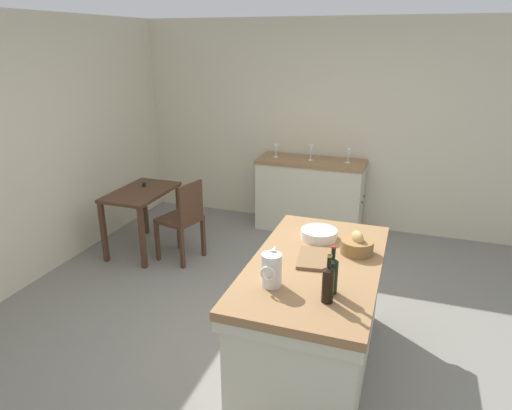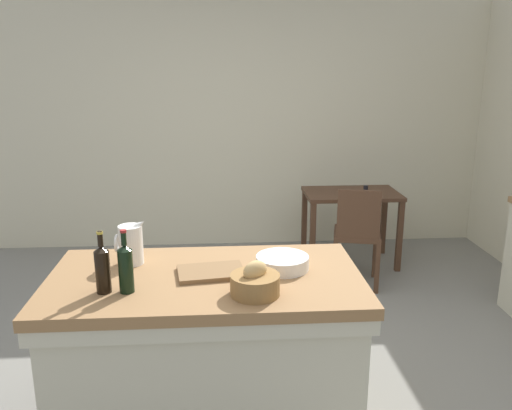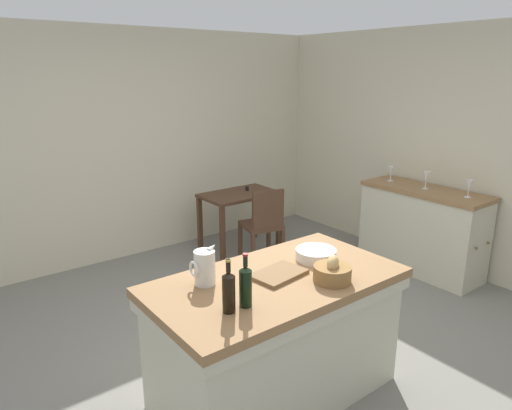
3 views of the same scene
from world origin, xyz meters
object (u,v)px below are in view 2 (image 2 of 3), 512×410
object	(u,v)px
pitcher	(131,244)
bread_basket	(255,283)
cutting_board	(211,272)
wine_bottle_dark	(126,267)
island_table	(207,344)
writing_desk	(351,204)
wash_bowl	(282,262)
wine_bottle_amber	(103,268)
wooden_chair	(357,233)

from	to	relation	value
pitcher	bread_basket	world-z (taller)	pitcher
cutting_board	wine_bottle_dark	size ratio (longest dim) A/B	1.09
island_table	writing_desk	distance (m)	2.67
writing_desk	bread_basket	distance (m)	2.80
wash_bowl	wine_bottle_dark	distance (m)	0.83
cutting_board	wine_bottle_amber	world-z (taller)	wine_bottle_amber
wooden_chair	wine_bottle_amber	size ratio (longest dim) A/B	2.96
island_table	wash_bowl	bearing A→B (deg)	8.96
writing_desk	wash_bowl	distance (m)	2.44
island_table	wine_bottle_dark	bearing A→B (deg)	-154.83
pitcher	cutting_board	size ratio (longest dim) A/B	0.76
wash_bowl	wine_bottle_amber	size ratio (longest dim) A/B	0.92
writing_desk	wine_bottle_amber	size ratio (longest dim) A/B	2.92
bread_basket	wine_bottle_dark	distance (m)	0.62
writing_desk	cutting_board	xyz separation A→B (m)	(-1.32, -2.28, 0.27)
island_table	wash_bowl	world-z (taller)	wash_bowl
writing_desk	wine_bottle_dark	xyz separation A→B (m)	(-1.73, -2.47, 0.38)
writing_desk	bread_basket	size ratio (longest dim) A/B	3.79
pitcher	island_table	bearing A→B (deg)	-26.14
writing_desk	wine_bottle_dark	distance (m)	3.04
writing_desk	wash_bowl	bearing A→B (deg)	-112.87
wash_bowl	wine_bottle_amber	bearing A→B (deg)	-165.21
wooden_chair	cutting_board	size ratio (longest dim) A/B	2.66
bread_basket	wine_bottle_amber	size ratio (longest dim) A/B	0.77
cutting_board	wash_bowl	bearing A→B (deg)	7.46
island_table	bread_basket	world-z (taller)	bread_basket
cutting_board	wine_bottle_amber	size ratio (longest dim) A/B	1.11
wine_bottle_dark	wine_bottle_amber	xyz separation A→B (m)	(-0.11, 0.00, -0.00)
wooden_chair	wash_bowl	xyz separation A→B (m)	(-0.86, -1.67, 0.40)
writing_desk	island_table	bearing A→B (deg)	-120.50
island_table	bread_basket	bearing A→B (deg)	-45.71
writing_desk	pitcher	bearing A→B (deg)	-130.02
wooden_chair	bread_basket	xyz separation A→B (m)	(-1.03, -1.98, 0.43)
bread_basket	wash_bowl	bearing A→B (deg)	61.85
wine_bottle_dark	island_table	bearing A→B (deg)	25.17
wine_bottle_amber	bread_basket	bearing A→B (deg)	-6.16
bread_basket	wine_bottle_dark	xyz separation A→B (m)	(-0.62, 0.07, 0.07)
wine_bottle_dark	wine_bottle_amber	size ratio (longest dim) A/B	1.02
island_table	wine_bottle_dark	size ratio (longest dim) A/B	5.20
bread_basket	wine_bottle_amber	bearing A→B (deg)	173.84
pitcher	wine_bottle_dark	world-z (taller)	wine_bottle_dark
pitcher	cutting_board	xyz separation A→B (m)	(0.44, -0.19, -0.10)
wash_bowl	bread_basket	world-z (taller)	bread_basket
island_table	wash_bowl	distance (m)	0.60
wine_bottle_amber	wooden_chair	bearing A→B (deg)	47.34
pitcher	bread_basket	size ratio (longest dim) A/B	1.09
wooden_chair	bread_basket	size ratio (longest dim) A/B	3.84
island_table	writing_desk	xyz separation A→B (m)	(1.35, 2.30, 0.14)
cutting_board	wine_bottle_dark	xyz separation A→B (m)	(-0.40, -0.19, 0.12)
wooden_chair	wash_bowl	bearing A→B (deg)	-117.29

